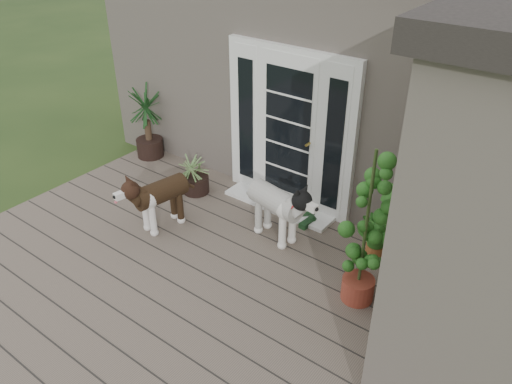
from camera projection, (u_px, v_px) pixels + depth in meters
The scene contains 14 objects.
deck at pixel (189, 296), 5.52m from camera, with size 6.20×4.60×0.12m, color #6B5B4C.
house_main at pixel (377, 67), 7.66m from camera, with size 7.40×4.00×3.10m, color #665E54.
door_unit at pixel (289, 130), 6.54m from camera, with size 1.90×0.14×2.15m, color white.
door_step at pixel (279, 205), 6.95m from camera, with size 1.60×0.40×0.05m, color white.
brindle_dog at pixel (162, 201), 6.37m from camera, with size 0.39×0.90×0.75m, color #362313, non-canonical shape.
white_dog at pixel (276, 211), 6.15m from camera, with size 0.41×0.95×0.79m, color white, non-canonical shape.
spider_plant at pixel (195, 171), 7.13m from camera, with size 0.62×0.62×0.66m, color #818F58, non-canonical shape.
yucca at pixel (147, 123), 7.98m from camera, with size 0.81×0.81×1.17m, color black, non-canonical shape.
herb_a at pixel (378, 236), 5.90m from camera, with size 0.44×0.44×0.56m, color #195A1A.
herb_b at pixel (383, 227), 5.96m from camera, with size 0.44×0.44×0.65m, color #1C6422.
herb_c at pixel (461, 269), 5.33m from camera, with size 0.41×0.41×0.64m, color #235E1A.
sapling at pixel (366, 228), 4.94m from camera, with size 0.54×0.54×1.83m, color #214F16, non-canonical shape.
clog_left at pixel (308, 222), 6.55m from camera, with size 0.14×0.30×0.09m, color black, non-canonical shape.
clog_right at pixel (305, 215), 6.70m from camera, with size 0.13×0.28×0.08m, color #153517, non-canonical shape.
Camera 1 is at (3.08, -2.46, 3.89)m, focal length 35.47 mm.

